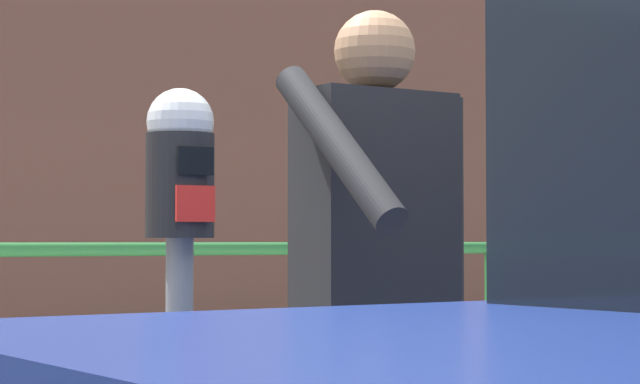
{
  "coord_description": "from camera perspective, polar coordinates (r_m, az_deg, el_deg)",
  "views": [
    {
      "loc": [
        -1.56,
        -2.41,
        1.25
      ],
      "look_at": [
        0.3,
        0.5,
        1.39
      ],
      "focal_mm": 70.1,
      "sensor_mm": 36.0,
      "label": 1
    }
  ],
  "objects": [
    {
      "name": "pedestrian_at_meter",
      "position": [
        3.57,
        2.61,
        -3.53
      ],
      "size": [
        0.63,
        0.6,
        1.76
      ],
      "rotation": [
        0.0,
        0.0,
        -3.13
      ],
      "color": "slate",
      "rests_on": "sidewalk_curb"
    },
    {
      "name": "parking_meter",
      "position": [
        3.17,
        -6.42,
        -2.49
      ],
      "size": [
        0.17,
        0.18,
        1.48
      ],
      "rotation": [
        0.0,
        0.0,
        3.11
      ],
      "color": "slate",
      "rests_on": "sidewalk_curb"
    }
  ]
}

